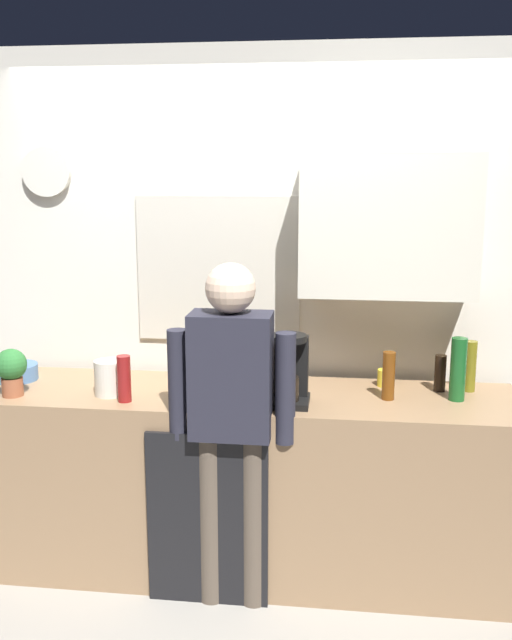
% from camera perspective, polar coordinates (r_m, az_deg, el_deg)
% --- Properties ---
extents(ground_plane, '(8.00, 8.00, 0.00)m').
position_cam_1_polar(ground_plane, '(3.64, -1.85, -21.26)').
color(ground_plane, '#9E998E').
extents(kitchen_counter, '(2.66, 0.64, 0.92)m').
position_cam_1_polar(kitchen_counter, '(3.68, -1.15, -12.67)').
color(kitchen_counter, '#937251').
rests_on(kitchen_counter, ground_plane).
extents(dishwasher_panel, '(0.56, 0.02, 0.83)m').
position_cam_1_polar(dishwasher_panel, '(3.42, -3.88, -15.56)').
color(dishwasher_panel, black).
rests_on(dishwasher_panel, ground_plane).
extents(back_wall_assembly, '(4.26, 0.42, 2.60)m').
position_cam_1_polar(back_wall_assembly, '(3.78, 1.01, 2.36)').
color(back_wall_assembly, silver).
rests_on(back_wall_assembly, ground_plane).
extents(coffee_maker, '(0.20, 0.20, 0.33)m').
position_cam_1_polar(coffee_maker, '(3.33, 2.57, -4.13)').
color(coffee_maker, black).
rests_on(coffee_maker, kitchen_counter).
extents(bottle_green_wine, '(0.07, 0.07, 0.30)m').
position_cam_1_polar(bottle_green_wine, '(3.49, 15.72, -3.78)').
color(bottle_green_wine, '#195923').
rests_on(bottle_green_wine, kitchen_counter).
extents(bottle_red_vinegar, '(0.06, 0.06, 0.22)m').
position_cam_1_polar(bottle_red_vinegar, '(3.41, -10.41, -4.60)').
color(bottle_red_vinegar, maroon).
rests_on(bottle_red_vinegar, kitchen_counter).
extents(bottle_olive_oil, '(0.06, 0.06, 0.25)m').
position_cam_1_polar(bottle_olive_oil, '(3.65, 16.60, -3.53)').
color(bottle_olive_oil, olive).
rests_on(bottle_olive_oil, kitchen_counter).
extents(bottle_clear_soda, '(0.09, 0.09, 0.28)m').
position_cam_1_polar(bottle_clear_soda, '(3.32, -4.47, -4.31)').
color(bottle_clear_soda, '#2D8C33').
rests_on(bottle_clear_soda, kitchen_counter).
extents(bottle_amber_beer, '(0.06, 0.06, 0.23)m').
position_cam_1_polar(bottle_amber_beer, '(3.44, 10.46, -4.37)').
color(bottle_amber_beer, brown).
rests_on(bottle_amber_beer, kitchen_counter).
extents(bottle_dark_sauce, '(0.06, 0.06, 0.18)m').
position_cam_1_polar(bottle_dark_sauce, '(3.62, 14.39, -4.10)').
color(bottle_dark_sauce, black).
rests_on(bottle_dark_sauce, kitchen_counter).
extents(cup_yellow_cup, '(0.07, 0.07, 0.08)m').
position_cam_1_polar(cup_yellow_cup, '(3.66, 10.16, -4.54)').
color(cup_yellow_cup, yellow).
rests_on(cup_yellow_cup, kitchen_counter).
extents(mixing_bowl, '(0.22, 0.22, 0.08)m').
position_cam_1_polar(mixing_bowl, '(3.91, -18.48, -3.94)').
color(mixing_bowl, '#4C72A5').
rests_on(mixing_bowl, kitchen_counter).
extents(potted_plant, '(0.15, 0.15, 0.23)m').
position_cam_1_polar(potted_plant, '(3.62, -18.83, -3.71)').
color(potted_plant, '#9E5638').
rests_on(potted_plant, kitchen_counter).
extents(dish_soap, '(0.06, 0.06, 0.18)m').
position_cam_1_polar(dish_soap, '(3.55, -5.57, -4.31)').
color(dish_soap, yellow).
rests_on(dish_soap, kitchen_counter).
extents(storage_canister, '(0.14, 0.14, 0.17)m').
position_cam_1_polar(storage_canister, '(3.52, -11.56, -4.51)').
color(storage_canister, silver).
rests_on(storage_canister, kitchen_counter).
extents(person_at_sink, '(0.57, 0.22, 1.60)m').
position_cam_1_polar(person_at_sink, '(3.22, -1.96, -7.01)').
color(person_at_sink, brown).
rests_on(person_at_sink, ground_plane).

